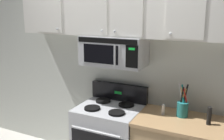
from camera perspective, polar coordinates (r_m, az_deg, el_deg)
back_wall at (r=3.37m, az=2.22°, el=1.08°), size 5.20×0.10×2.70m
stove_range at (r=3.36m, az=-0.51°, el=-15.01°), size 0.76×0.69×1.12m
over_range_microwave at (r=3.10m, az=0.40°, el=4.25°), size 0.76×0.43×0.35m
upper_cabinets at (r=3.09m, az=0.67°, el=12.59°), size 2.50×0.36×0.55m
utensil_crock_teal at (r=2.99m, az=15.22°, el=-7.85°), size 0.13×0.12×0.39m
salt_shaker at (r=3.01m, az=11.15°, el=-8.48°), size 0.04×0.04×0.12m
pepper_mill at (r=2.88m, az=20.51°, el=-9.42°), size 0.05×0.05×0.19m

